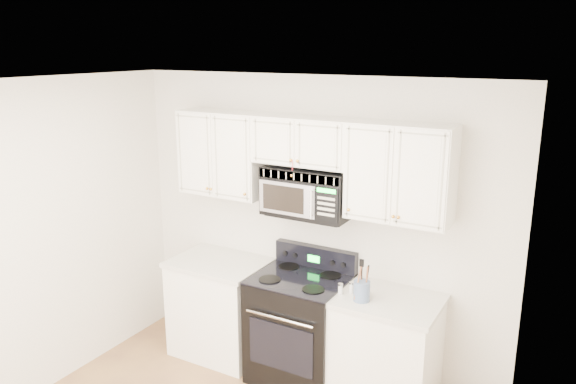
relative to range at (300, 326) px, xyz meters
The scene contains 9 objects.
room 1.64m from the range, 92.09° to the right, with size 3.51×3.51×2.61m.
base_cabinet_left 0.85m from the range, behind, with size 0.86×0.65×0.92m.
base_cabinet_right 0.75m from the range, ahead, with size 0.86×0.65×0.92m.
range is the anchor object (origin of this frame).
upper_cabinets 1.46m from the range, 108.02° to the left, with size 2.44×0.37×0.75m.
microwave 1.18m from the range, 93.72° to the left, with size 0.74×0.42×0.41m.
utensil_crock 0.81m from the range, 12.04° to the right, with size 0.13×0.13×0.34m.
shaker_salt 0.68m from the range, ahead, with size 0.04×0.04×0.09m.
shaker_pepper 0.64m from the range, 14.51° to the right, with size 0.04×0.04×0.09m.
Camera 1 is at (2.11, -2.45, 2.83)m, focal length 35.00 mm.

